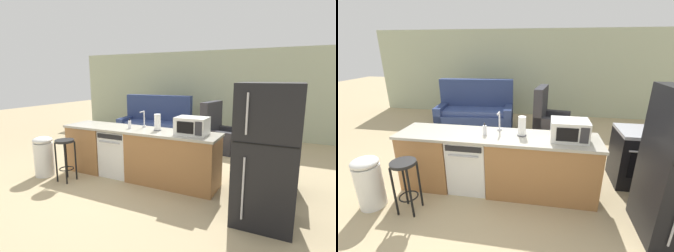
% 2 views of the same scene
% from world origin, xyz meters
% --- Properties ---
extents(ground_plane, '(24.00, 24.00, 0.00)m').
position_xyz_m(ground_plane, '(0.00, 0.00, 0.00)').
color(ground_plane, tan).
extents(wall_back, '(10.00, 0.06, 2.60)m').
position_xyz_m(wall_back, '(0.30, 4.20, 1.30)').
color(wall_back, '#A8B293').
rests_on(wall_back, ground_plane).
extents(kitchen_counter, '(2.94, 0.66, 0.90)m').
position_xyz_m(kitchen_counter, '(0.24, 0.00, 0.42)').
color(kitchen_counter, '#9E6B3D').
rests_on(kitchen_counter, ground_plane).
extents(dishwasher, '(0.58, 0.61, 0.84)m').
position_xyz_m(dishwasher, '(-0.25, -0.00, 0.42)').
color(dishwasher, white).
rests_on(dishwasher, ground_plane).
extents(stove_range, '(0.76, 0.68, 0.90)m').
position_xyz_m(stove_range, '(2.35, 0.55, 0.45)').
color(stove_range, black).
rests_on(stove_range, ground_plane).
extents(refrigerator, '(0.72, 0.73, 1.74)m').
position_xyz_m(refrigerator, '(2.35, -0.55, 0.87)').
color(refrigerator, black).
rests_on(refrigerator, ground_plane).
extents(microwave, '(0.50, 0.37, 0.28)m').
position_xyz_m(microwave, '(1.17, -0.00, 1.04)').
color(microwave, white).
rests_on(microwave, kitchen_counter).
extents(sink_faucet, '(0.07, 0.18, 0.30)m').
position_xyz_m(sink_faucet, '(0.16, 0.18, 1.03)').
color(sink_faucet, silver).
rests_on(sink_faucet, kitchen_counter).
extents(paper_towel_roll, '(0.14, 0.14, 0.28)m').
position_xyz_m(paper_towel_roll, '(0.52, 0.05, 1.04)').
color(paper_towel_roll, '#4C4C51').
rests_on(paper_towel_roll, kitchen_counter).
extents(soap_bottle, '(0.06, 0.06, 0.18)m').
position_xyz_m(soap_bottle, '(-0.01, -0.01, 0.97)').
color(soap_bottle, silver).
rests_on(soap_bottle, kitchen_counter).
extents(kettle, '(0.21, 0.17, 0.19)m').
position_xyz_m(kettle, '(2.52, 0.68, 0.99)').
color(kettle, red).
rests_on(kettle, stove_range).
extents(bar_stool, '(0.32, 0.32, 0.74)m').
position_xyz_m(bar_stool, '(-0.90, -0.69, 0.54)').
color(bar_stool, black).
rests_on(bar_stool, ground_plane).
extents(trash_bin, '(0.35, 0.35, 0.74)m').
position_xyz_m(trash_bin, '(-1.47, -0.68, 0.38)').
color(trash_bin, white).
rests_on(trash_bin, ground_plane).
extents(couch, '(2.08, 1.08, 1.27)m').
position_xyz_m(couch, '(-1.00, 2.77, 0.39)').
color(couch, navy).
rests_on(couch, ground_plane).
extents(armchair, '(0.93, 0.97, 1.20)m').
position_xyz_m(armchair, '(0.95, 2.43, 0.35)').
color(armchair, '#2D2D33').
rests_on(armchair, ground_plane).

